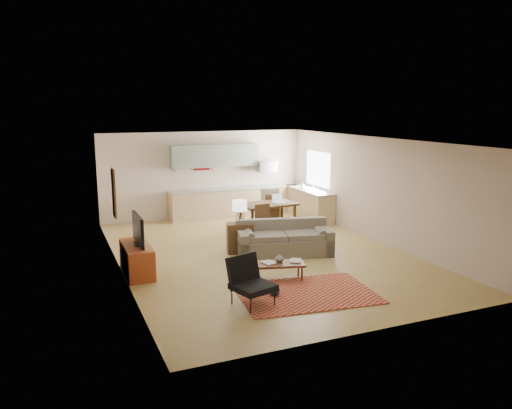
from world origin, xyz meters
name	(u,v)px	position (x,y,z in m)	size (l,w,h in m)	color
room	(261,198)	(0.00, 0.00, 1.35)	(9.00, 9.00, 9.00)	#A28648
kitchen_counter_back	(235,202)	(0.90, 4.18, 0.46)	(4.26, 0.64, 0.92)	tan
kitchen_counter_right	(309,204)	(2.93, 3.00, 0.46)	(0.64, 2.26, 0.92)	tan
kitchen_range	(266,200)	(2.00, 4.18, 0.45)	(0.62, 0.62, 0.90)	#A5A8AD
kitchen_microwave	(266,166)	(2.00, 4.20, 1.55)	(0.62, 0.40, 0.35)	#A5A8AD
upper_cabinets	(215,156)	(0.30, 4.33, 1.95)	(2.80, 0.34, 0.70)	gray
window_right	(318,169)	(3.23, 3.00, 1.55)	(0.02, 1.40, 1.05)	white
wall_art_left	(114,193)	(-3.21, 0.90, 1.55)	(0.06, 0.42, 1.10)	olive
triptych	(202,162)	(-0.10, 4.47, 1.75)	(1.70, 0.04, 0.50)	#FAE7C6
rug	(306,293)	(-0.23, -2.70, 0.01)	(2.51, 1.74, 0.02)	maroon
sofa	(284,238)	(0.50, -0.25, 0.40)	(2.31, 1.00, 0.80)	#665F51
coffee_table	(275,271)	(-0.45, -1.77, 0.18)	(1.19, 0.47, 0.36)	#4E2A18
book_a	(264,264)	(-0.69, -1.75, 0.37)	(0.25, 0.32, 0.03)	maroon
book_b	(290,260)	(-0.11, -1.77, 0.37)	(0.35, 0.38, 0.02)	navy
vase	(279,258)	(-0.35, -1.75, 0.45)	(0.18, 0.18, 0.19)	black
armchair	(253,282)	(-1.36, -2.83, 0.43)	(0.75, 0.75, 0.86)	black
tv_credenza	(137,259)	(-2.96, -0.31, 0.32)	(0.53, 1.37, 0.63)	#973A19
tv	(138,230)	(-2.91, -0.31, 0.95)	(0.11, 1.06, 0.63)	black
console_table	(240,238)	(-0.41, 0.33, 0.36)	(0.62, 0.41, 0.72)	#3A2616
table_lamp	(240,212)	(-0.41, 0.33, 1.01)	(0.35, 0.35, 0.57)	beige
dining_table	(268,217)	(1.06, 1.97, 0.40)	(1.58, 0.90, 0.80)	#3A2616
dining_chair_near	(266,222)	(0.67, 1.24, 0.46)	(0.44, 0.46, 0.92)	#3A2616
dining_chair_far	(270,209)	(1.45, 2.71, 0.48)	(0.46, 0.48, 0.96)	#3A2616
laptop	(280,199)	(1.38, 1.87, 0.93)	(0.34, 0.25, 0.25)	#A5A8AD
soap_bottle	(303,185)	(2.83, 3.24, 1.02)	(0.10, 0.10, 0.19)	#FAE7C6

